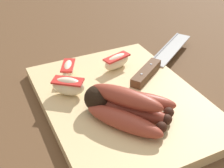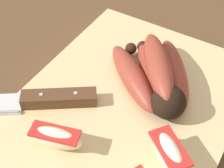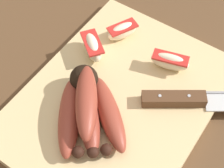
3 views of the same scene
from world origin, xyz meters
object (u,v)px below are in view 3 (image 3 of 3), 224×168
Objects in this scene: chefs_knife at (204,100)px; apple_wedge_far at (92,47)px; apple_wedge_near at (122,31)px; banana_bunch at (87,107)px; apple_wedge_middle at (170,61)px.

apple_wedge_far reaches higher than chefs_knife.
apple_wedge_near is (-0.04, -0.18, 0.01)m from chefs_knife.
apple_wedge_near reaches higher than chefs_knife.
apple_wedge_far is (-0.10, -0.06, -0.00)m from banana_bunch.
chefs_knife is 3.87× the size of apple_wedge_far.
banana_bunch is at bearing 14.97° from apple_wedge_near.
banana_bunch is at bearing -48.54° from chefs_knife.
banana_bunch is 0.12m from apple_wedge_far.
chefs_knife is at bearing 95.57° from apple_wedge_far.
apple_wedge_middle is (-0.15, 0.06, -0.00)m from banana_bunch.
apple_wedge_near and apple_wedge_middle have the same top height.
chefs_knife is 3.66× the size of apple_wedge_middle.
banana_bunch reaches higher than apple_wedge_middle.
banana_bunch is 0.18m from chefs_knife.
apple_wedge_near is 0.10m from apple_wedge_middle.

